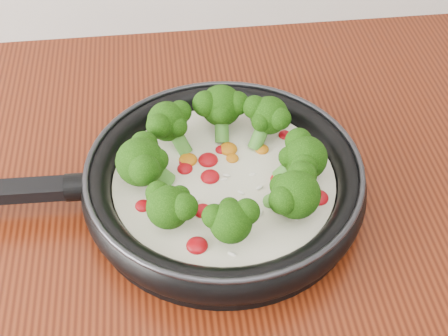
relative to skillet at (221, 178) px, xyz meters
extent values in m
cylinder|color=black|center=(0.00, 0.00, -0.03)|extent=(0.31, 0.31, 0.01)
torus|color=black|center=(0.00, 0.00, 0.00)|extent=(0.33, 0.33, 0.03)
torus|color=#2D2D33|center=(0.00, 0.00, 0.02)|extent=(0.32, 0.32, 0.01)
cube|color=black|center=(-0.24, 0.01, 0.00)|extent=(0.19, 0.03, 0.02)
cylinder|color=black|center=(-0.16, 0.00, 0.00)|extent=(0.03, 0.03, 0.03)
cylinder|color=white|center=(0.00, 0.00, -0.01)|extent=(0.26, 0.26, 0.02)
ellipsoid|color=#A70810|center=(0.08, 0.06, 0.00)|extent=(0.02, 0.02, 0.01)
ellipsoid|color=#A70810|center=(-0.09, -0.03, 0.00)|extent=(0.02, 0.02, 0.01)
ellipsoid|color=#C1680C|center=(0.01, 0.05, 0.00)|extent=(0.02, 0.02, 0.01)
ellipsoid|color=#A70810|center=(-0.04, -0.09, 0.00)|extent=(0.03, 0.03, 0.01)
ellipsoid|color=#A70810|center=(0.08, -0.03, 0.00)|extent=(0.02, 0.02, 0.01)
ellipsoid|color=#C1680C|center=(-0.06, 0.01, 0.00)|extent=(0.03, 0.03, 0.01)
ellipsoid|color=#A70810|center=(-0.01, 0.00, 0.00)|extent=(0.02, 0.02, 0.01)
ellipsoid|color=#A70810|center=(-0.03, -0.05, 0.00)|extent=(0.02, 0.02, 0.01)
ellipsoid|color=#C1680C|center=(0.05, 0.04, 0.00)|extent=(0.02, 0.02, 0.01)
ellipsoid|color=#A70810|center=(0.00, 0.05, 0.00)|extent=(0.02, 0.02, 0.01)
ellipsoid|color=#A70810|center=(-0.04, 0.02, 0.00)|extent=(0.02, 0.02, 0.01)
ellipsoid|color=#C1680C|center=(-0.04, 0.03, 0.00)|extent=(0.03, 0.03, 0.01)
ellipsoid|color=#A70810|center=(-0.01, 0.03, 0.00)|extent=(0.02, 0.02, 0.01)
ellipsoid|color=#A70810|center=(0.10, -0.04, 0.00)|extent=(0.03, 0.03, 0.01)
ellipsoid|color=#C1680C|center=(0.06, -0.02, 0.00)|extent=(0.02, 0.02, 0.01)
ellipsoid|color=#A70810|center=(-0.04, 0.03, 0.00)|extent=(0.02, 0.02, 0.01)
ellipsoid|color=#A70810|center=(0.07, -0.01, 0.00)|extent=(0.02, 0.02, 0.01)
ellipsoid|color=#C1680C|center=(0.02, 0.03, 0.00)|extent=(0.02, 0.02, 0.01)
ellipsoid|color=white|center=(-0.06, 0.01, 0.00)|extent=(0.01, 0.01, 0.00)
ellipsoid|color=white|center=(0.04, -0.04, 0.00)|extent=(0.01, 0.01, 0.00)
ellipsoid|color=white|center=(0.00, -0.06, 0.00)|extent=(0.01, 0.01, 0.00)
ellipsoid|color=white|center=(-0.01, 0.01, 0.00)|extent=(0.01, 0.01, 0.00)
ellipsoid|color=white|center=(0.02, 0.03, 0.00)|extent=(0.01, 0.01, 0.00)
ellipsoid|color=white|center=(0.01, 0.00, 0.00)|extent=(0.01, 0.01, 0.00)
ellipsoid|color=white|center=(0.04, -0.02, 0.00)|extent=(0.01, 0.01, 0.00)
ellipsoid|color=white|center=(0.04, 0.00, 0.00)|extent=(0.01, 0.01, 0.00)
ellipsoid|color=white|center=(-0.03, -0.03, 0.00)|extent=(0.01, 0.01, 0.00)
ellipsoid|color=white|center=(0.07, -0.07, 0.00)|extent=(0.01, 0.01, 0.00)
ellipsoid|color=white|center=(0.00, 0.00, 0.00)|extent=(0.01, 0.01, 0.00)
ellipsoid|color=white|center=(-0.06, 0.10, 0.00)|extent=(0.01, 0.01, 0.00)
ellipsoid|color=white|center=(0.00, -0.11, 0.00)|extent=(0.01, 0.01, 0.00)
ellipsoid|color=white|center=(0.02, -0.03, 0.00)|extent=(0.01, 0.01, 0.00)
ellipsoid|color=white|center=(0.04, -0.06, 0.00)|extent=(0.01, 0.01, 0.00)
ellipsoid|color=white|center=(-0.06, 0.08, 0.00)|extent=(0.01, 0.01, 0.00)
ellipsoid|color=white|center=(0.10, 0.04, 0.00)|extent=(0.01, 0.01, 0.00)
ellipsoid|color=white|center=(-0.03, 0.04, 0.00)|extent=(0.01, 0.00, 0.00)
ellipsoid|color=white|center=(0.10, 0.06, 0.00)|extent=(0.01, 0.01, 0.00)
cylinder|color=#519631|center=(0.07, -0.01, 0.01)|extent=(0.03, 0.02, 0.04)
sphere|color=black|center=(0.09, -0.01, 0.03)|extent=(0.05, 0.05, 0.05)
sphere|color=black|center=(0.09, 0.01, 0.04)|extent=(0.03, 0.03, 0.03)
sphere|color=black|center=(0.09, -0.03, 0.03)|extent=(0.03, 0.03, 0.03)
sphere|color=black|center=(0.07, -0.01, 0.03)|extent=(0.03, 0.03, 0.02)
cylinder|color=#519631|center=(0.05, 0.05, 0.01)|extent=(0.04, 0.04, 0.04)
sphere|color=black|center=(0.06, 0.07, 0.03)|extent=(0.05, 0.05, 0.05)
sphere|color=black|center=(0.05, 0.07, 0.04)|extent=(0.03, 0.03, 0.03)
sphere|color=black|center=(0.07, 0.05, 0.04)|extent=(0.03, 0.03, 0.03)
sphere|color=black|center=(0.05, 0.05, 0.03)|extent=(0.02, 0.02, 0.02)
cylinder|color=#519631|center=(0.01, 0.07, 0.01)|extent=(0.02, 0.04, 0.04)
sphere|color=black|center=(0.01, 0.09, 0.03)|extent=(0.05, 0.05, 0.05)
sphere|color=black|center=(-0.01, 0.09, 0.04)|extent=(0.03, 0.03, 0.03)
sphere|color=black|center=(0.03, 0.09, 0.04)|extent=(0.03, 0.03, 0.03)
sphere|color=black|center=(0.01, 0.07, 0.03)|extent=(0.03, 0.03, 0.03)
cylinder|color=#519631|center=(-0.04, 0.05, 0.01)|extent=(0.04, 0.04, 0.04)
sphere|color=black|center=(-0.06, 0.07, 0.03)|extent=(0.05, 0.05, 0.05)
sphere|color=black|center=(-0.07, 0.05, 0.04)|extent=(0.03, 0.03, 0.03)
sphere|color=black|center=(-0.04, 0.08, 0.04)|extent=(0.03, 0.03, 0.03)
sphere|color=black|center=(-0.04, 0.06, 0.03)|extent=(0.02, 0.02, 0.02)
cylinder|color=#519631|center=(-0.07, 0.00, 0.01)|extent=(0.04, 0.02, 0.04)
sphere|color=black|center=(-0.09, 0.00, 0.03)|extent=(0.06, 0.06, 0.05)
sphere|color=black|center=(-0.08, -0.02, 0.04)|extent=(0.03, 0.03, 0.03)
sphere|color=black|center=(-0.08, 0.03, 0.04)|extent=(0.03, 0.03, 0.03)
sphere|color=black|center=(-0.07, 0.00, 0.03)|extent=(0.03, 0.03, 0.03)
cylinder|color=#519631|center=(-0.05, -0.05, 0.01)|extent=(0.04, 0.04, 0.04)
sphere|color=black|center=(-0.06, -0.06, 0.03)|extent=(0.05, 0.05, 0.05)
sphere|color=black|center=(-0.05, -0.07, 0.04)|extent=(0.03, 0.03, 0.03)
sphere|color=black|center=(-0.07, -0.05, 0.04)|extent=(0.03, 0.03, 0.03)
sphere|color=black|center=(-0.05, -0.05, 0.03)|extent=(0.02, 0.02, 0.02)
cylinder|color=#519631|center=(0.00, -0.07, 0.01)|extent=(0.02, 0.04, 0.04)
sphere|color=black|center=(0.00, -0.09, 0.03)|extent=(0.04, 0.04, 0.04)
sphere|color=black|center=(0.02, -0.09, 0.04)|extent=(0.03, 0.03, 0.03)
sphere|color=black|center=(-0.02, -0.09, 0.04)|extent=(0.03, 0.03, 0.03)
sphere|color=black|center=(0.00, -0.07, 0.03)|extent=(0.02, 0.02, 0.02)
cylinder|color=#519631|center=(0.06, -0.05, 0.01)|extent=(0.04, 0.04, 0.04)
sphere|color=black|center=(0.07, -0.06, 0.03)|extent=(0.05, 0.05, 0.05)
sphere|color=black|center=(0.08, -0.05, 0.04)|extent=(0.03, 0.03, 0.03)
sphere|color=black|center=(0.05, -0.08, 0.04)|extent=(0.03, 0.03, 0.03)
sphere|color=black|center=(0.06, -0.05, 0.03)|extent=(0.03, 0.03, 0.03)
camera|label=1|loc=(-0.06, -0.49, 0.51)|focal=50.48mm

